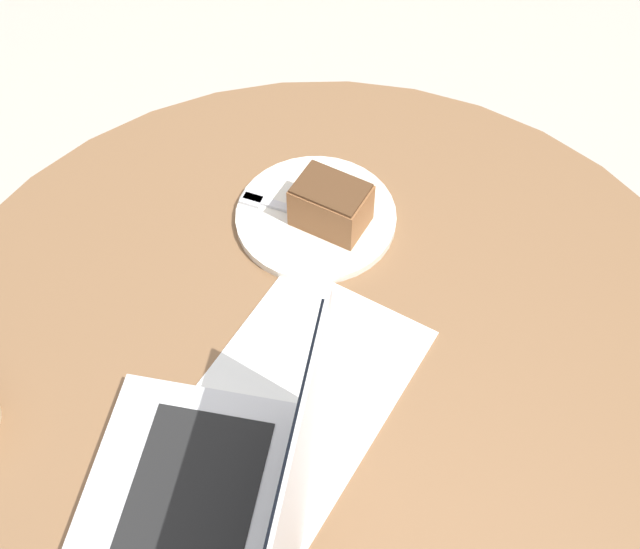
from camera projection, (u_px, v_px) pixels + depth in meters
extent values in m
cylinder|color=brown|center=(324.00, 504.00, 1.36)|extent=(0.14, 0.14, 0.72)
cylinder|color=brown|center=(325.00, 383.00, 1.06)|extent=(1.04, 1.04, 0.03)
cube|color=white|center=(288.00, 399.00, 1.03)|extent=(0.39, 0.31, 0.00)
cylinder|color=silver|center=(316.00, 217.00, 1.19)|extent=(0.21, 0.21, 0.01)
cube|color=brown|center=(331.00, 206.00, 1.15)|extent=(0.09, 0.11, 0.06)
cube|color=#4D311C|center=(331.00, 188.00, 1.13)|extent=(0.09, 0.11, 0.00)
cube|color=silver|center=(303.00, 213.00, 1.18)|extent=(0.09, 0.16, 0.00)
cube|color=silver|center=(252.00, 198.00, 1.20)|extent=(0.04, 0.04, 0.00)
cube|color=silver|center=(183.00, 536.00, 0.93)|extent=(0.41, 0.39, 0.02)
cube|color=black|center=(182.00, 532.00, 0.92)|extent=(0.30, 0.28, 0.00)
cube|color=silver|center=(295.00, 510.00, 0.81)|extent=(0.27, 0.21, 0.24)
cube|color=black|center=(290.00, 509.00, 0.81)|extent=(0.25, 0.20, 0.22)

